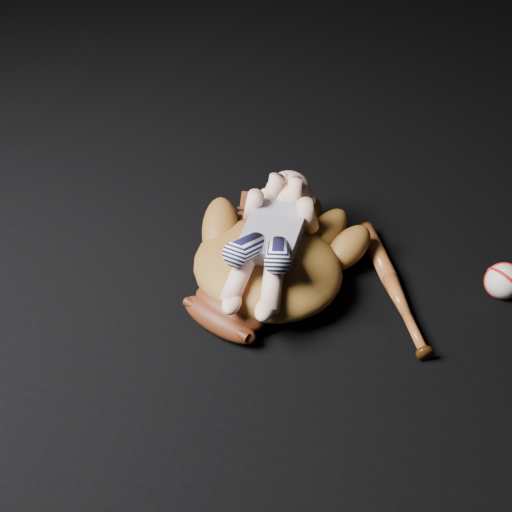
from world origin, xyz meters
name	(u,v)px	position (x,y,z in m)	size (l,w,h in m)	color
baseball_glove	(268,262)	(-0.14, 0.03, 0.07)	(0.39, 0.45, 0.14)	brown
newborn_baby	(269,238)	(-0.14, 0.03, 0.13)	(0.18, 0.39, 0.16)	#DDA58E
baseball_bat	(393,286)	(0.11, 0.08, 0.02)	(0.04, 0.38, 0.04)	brown
baseball	(503,281)	(0.33, 0.14, 0.04)	(0.07, 0.07, 0.07)	silver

